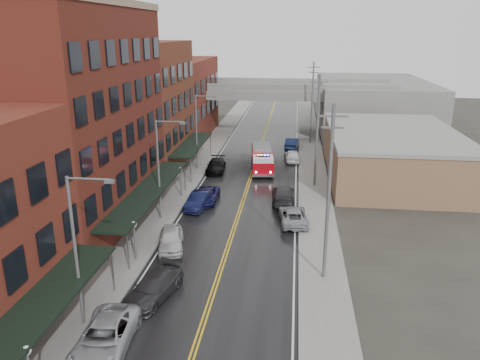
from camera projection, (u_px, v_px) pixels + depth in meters
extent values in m
cube|color=black|center=(244.00, 199.00, 47.00)|extent=(11.00, 160.00, 0.02)
cube|color=slate|center=(173.00, 196.00, 47.81)|extent=(3.00, 160.00, 0.15)
cube|color=slate|center=(317.00, 202.00, 46.15)|extent=(3.00, 160.00, 0.15)
cube|color=gray|center=(189.00, 196.00, 47.62)|extent=(0.30, 160.00, 0.15)
cube|color=gray|center=(300.00, 201.00, 46.34)|extent=(0.30, 160.00, 0.15)
cube|color=#541F16|center=(77.00, 121.00, 39.14)|extent=(9.00, 20.00, 18.00)
cube|color=#5A271B|center=(144.00, 106.00, 56.15)|extent=(9.00, 15.00, 15.00)
cube|color=#5F2719|center=(179.00, 99.00, 73.15)|extent=(9.00, 20.00, 12.00)
cube|color=#8B674A|center=(391.00, 155.00, 53.88)|extent=(14.00, 22.00, 5.00)
cube|color=slate|center=(372.00, 104.00, 81.56)|extent=(18.00, 30.00, 8.00)
cube|color=black|center=(27.00, 320.00, 22.36)|extent=(2.60, 16.00, 0.18)
cylinder|color=slate|center=(113.00, 272.00, 29.87)|extent=(0.10, 0.10, 3.00)
cube|color=black|center=(148.00, 191.00, 40.32)|extent=(2.60, 18.00, 0.18)
cylinder|color=slate|center=(128.00, 252.00, 32.52)|extent=(0.10, 0.10, 3.00)
cylinder|color=slate|center=(185.00, 178.00, 48.78)|extent=(0.10, 0.10, 3.00)
cube|color=black|center=(192.00, 144.00, 56.86)|extent=(2.60, 13.00, 0.18)
cylinder|color=slate|center=(191.00, 171.00, 51.43)|extent=(0.10, 0.10, 3.00)
cylinder|color=slate|center=(211.00, 145.00, 62.96)|extent=(0.10, 0.10, 3.00)
sphere|color=silver|center=(26.00, 351.00, 20.37)|extent=(0.44, 0.44, 0.44)
cylinder|color=#59595B|center=(135.00, 243.00, 34.07)|extent=(0.14, 0.14, 2.80)
sphere|color=silver|center=(134.00, 224.00, 33.61)|extent=(0.44, 0.44, 0.44)
cylinder|color=#59595B|center=(181.00, 184.00, 47.30)|extent=(0.14, 0.14, 2.80)
sphere|color=silver|center=(180.00, 170.00, 46.84)|extent=(0.44, 0.44, 0.44)
cylinder|color=#59595B|center=(76.00, 255.00, 25.60)|extent=(0.18, 0.18, 9.00)
cylinder|color=#59595B|center=(89.00, 179.00, 24.12)|extent=(2.40, 0.12, 0.12)
cube|color=#59595B|center=(109.00, 182.00, 24.03)|extent=(0.50, 0.22, 0.18)
cylinder|color=#59595B|center=(159.00, 171.00, 40.73)|extent=(0.18, 0.18, 9.00)
cylinder|color=#59595B|center=(170.00, 122.00, 39.25)|extent=(2.40, 0.12, 0.12)
cube|color=#59595B|center=(183.00, 123.00, 39.15)|extent=(0.50, 0.22, 0.18)
cylinder|color=#59595B|center=(197.00, 133.00, 55.85)|extent=(0.18, 0.18, 9.00)
cylinder|color=#59595B|center=(206.00, 96.00, 54.37)|extent=(2.40, 0.12, 0.12)
cube|color=#59595B|center=(215.00, 97.00, 54.28)|extent=(0.50, 0.22, 0.18)
cylinder|color=#59595B|center=(329.00, 196.00, 30.17)|extent=(0.24, 0.24, 12.00)
cube|color=#59595B|center=(333.00, 116.00, 28.59)|extent=(1.80, 0.12, 0.12)
cube|color=#59595B|center=(333.00, 128.00, 28.80)|extent=(1.40, 0.12, 0.12)
cylinder|color=#59595B|center=(317.00, 132.00, 49.08)|extent=(0.24, 0.24, 12.00)
cube|color=#59595B|center=(320.00, 82.00, 47.49)|extent=(1.80, 0.12, 0.12)
cube|color=#59595B|center=(319.00, 89.00, 47.71)|extent=(1.40, 0.12, 0.12)
cylinder|color=#59595B|center=(312.00, 104.00, 67.99)|extent=(0.24, 0.24, 12.00)
cube|color=#59595B|center=(314.00, 67.00, 66.40)|extent=(1.80, 0.12, 0.12)
cube|color=#59595B|center=(313.00, 72.00, 66.62)|extent=(1.40, 0.12, 0.12)
cube|color=slate|center=(266.00, 92.00, 75.20)|extent=(40.00, 10.00, 1.50)
cube|color=slate|center=(199.00, 114.00, 77.59)|extent=(1.60, 8.00, 6.00)
cube|color=slate|center=(334.00, 117.00, 75.09)|extent=(1.60, 8.00, 6.00)
cube|color=#B40814|center=(262.00, 156.00, 57.40)|extent=(3.00, 5.55, 2.03)
cube|color=#B40814|center=(263.00, 167.00, 53.91)|extent=(2.68, 2.77, 1.45)
cube|color=silver|center=(263.00, 159.00, 53.61)|extent=(2.54, 2.56, 0.48)
cube|color=black|center=(263.00, 164.00, 54.00)|extent=(2.59, 1.81, 0.77)
cube|color=slate|center=(262.00, 147.00, 57.05)|extent=(2.71, 5.14, 0.29)
cube|color=black|center=(263.00, 156.00, 53.51)|extent=(1.57, 0.44, 0.14)
sphere|color=#FF0C0C|center=(258.00, 155.00, 53.49)|extent=(0.19, 0.19, 0.19)
sphere|color=#1933FF|center=(268.00, 155.00, 53.49)|extent=(0.19, 0.19, 0.19)
cylinder|color=black|center=(254.00, 173.00, 54.04)|extent=(1.00, 0.44, 0.97)
cylinder|color=black|center=(272.00, 173.00, 54.03)|extent=(1.00, 0.44, 0.97)
cylinder|color=black|center=(253.00, 165.00, 57.26)|extent=(1.00, 0.44, 0.97)
cylinder|color=black|center=(270.00, 165.00, 57.25)|extent=(1.00, 0.44, 0.97)
cylinder|color=black|center=(253.00, 160.00, 59.56)|extent=(1.00, 0.44, 0.97)
cylinder|color=black|center=(269.00, 160.00, 59.55)|extent=(1.00, 0.44, 0.97)
imported|color=#A5A8AD|center=(105.00, 337.00, 24.60)|extent=(3.01, 5.89, 1.59)
imported|color=#2C2B2E|center=(154.00, 287.00, 29.50)|extent=(3.30, 5.56, 1.51)
imported|color=silver|center=(171.00, 239.00, 36.25)|extent=(2.81, 4.89, 1.57)
imported|color=#0E1234|center=(199.00, 200.00, 44.49)|extent=(2.21, 4.83, 1.53)
imported|color=#121344|center=(206.00, 196.00, 46.07)|extent=(2.22, 4.80, 1.33)
imported|color=black|center=(216.00, 166.00, 55.97)|extent=(2.35, 5.19, 1.47)
imported|color=gray|center=(293.00, 216.00, 40.99)|extent=(2.85, 5.28, 1.41)
imported|color=#2C2B2E|center=(283.00, 194.00, 46.12)|extent=(2.46, 5.55, 1.58)
imported|color=silver|center=(292.00, 156.00, 60.36)|extent=(2.06, 4.59, 1.53)
imported|color=black|center=(292.00, 143.00, 66.91)|extent=(2.09, 4.99, 1.60)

